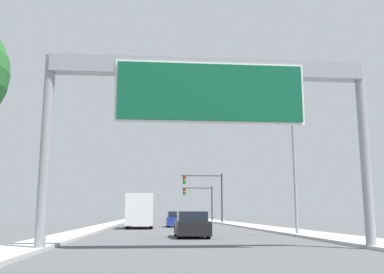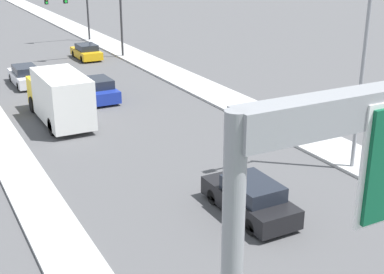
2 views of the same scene
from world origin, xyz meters
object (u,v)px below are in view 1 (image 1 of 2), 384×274
traffic_light_mid_block (202,197)px  car_near_center (197,218)px  car_far_center (176,220)px  car_far_right (143,219)px  street_lamp_right (288,146)px  traffic_light_near_intersection (209,189)px  sign_gantry (210,94)px  truck_box_primary (140,211)px  car_mid_right (192,225)px

traffic_light_mid_block → car_near_center: bearing=-99.9°
car_near_center → car_far_center: size_ratio=0.97×
car_far_right → street_lamp_right: (10.00, -23.49, 5.00)m
car_far_center → street_lamp_right: size_ratio=0.45×
car_far_center → traffic_light_near_intersection: (5.00, 12.73, 3.79)m
car_far_right → car_far_center: 7.32m
sign_gantry → traffic_light_mid_block: (5.12, 50.12, -2.43)m
car_far_center → truck_box_primary: bearing=-134.7°
car_far_right → traffic_light_near_intersection: 11.24m
car_mid_right → truck_box_primary: size_ratio=0.62×
street_lamp_right → traffic_light_near_intersection: bearing=92.9°
sign_gantry → traffic_light_near_intersection: sign_gantry is taller
traffic_light_near_intersection → street_lamp_right: (1.50, -29.80, 1.19)m
car_mid_right → traffic_light_mid_block: traffic_light_mid_block is taller
car_far_center → street_lamp_right: bearing=-69.2°
sign_gantry → car_far_center: sign_gantry is taller
car_far_center → traffic_light_mid_block: size_ratio=0.79×
sign_gantry → street_lamp_right: 12.20m
car_mid_right → truck_box_primary: (-3.50, 14.98, 0.87)m
traffic_light_near_intersection → sign_gantry: bearing=-97.1°
sign_gantry → car_near_center: (3.50, 40.89, -5.55)m
car_far_center → street_lamp_right: 18.93m
car_near_center → car_mid_right: size_ratio=0.94×
car_far_right → traffic_light_mid_block: (8.62, 16.30, 3.07)m
car_far_right → car_near_center: car_far_right is taller
truck_box_primary → traffic_light_mid_block: traffic_light_mid_block is taller
traffic_light_near_intersection → car_near_center: bearing=152.8°
car_far_right → sign_gantry: bearing=-84.1°
car_mid_right → traffic_light_mid_block: 41.69m
car_mid_right → car_far_center: car_far_center is taller
car_near_center → street_lamp_right: street_lamp_right is taller
car_far_center → street_lamp_right: street_lamp_right is taller
car_far_right → truck_box_primary: size_ratio=0.63×
car_near_center → car_far_center: 13.95m
car_mid_right → street_lamp_right: bearing=12.7°
car_near_center → car_far_right: bearing=-134.7°
traffic_light_near_intersection → traffic_light_mid_block: 10.03m
sign_gantry → street_lamp_right: bearing=57.8°
truck_box_primary → car_near_center: bearing=67.7°
sign_gantry → car_far_center: (0.00, 27.38, -5.49)m
truck_box_primary → street_lamp_right: street_lamp_right is taller
car_far_center → traffic_light_mid_block: 23.50m
car_far_center → traffic_light_near_intersection: 14.19m
truck_box_primary → street_lamp_right: (10.00, -13.52, 4.13)m
car_mid_right → traffic_light_mid_block: size_ratio=0.82×
traffic_light_near_intersection → street_lamp_right: street_lamp_right is taller
street_lamp_right → truck_box_primary: bearing=126.5°
car_near_center → car_mid_right: bearing=-96.2°
traffic_light_near_intersection → car_mid_right: bearing=-99.1°
sign_gantry → traffic_light_mid_block: bearing=84.2°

